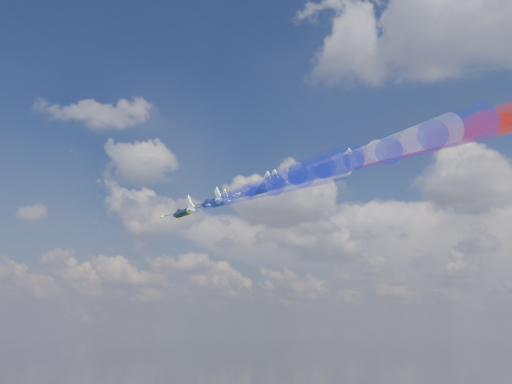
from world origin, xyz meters
The scene contains 16 objects.
jet_lead centered at (0.24, 10.66, 161.57)m, with size 10.85×13.57×3.62m, color black, non-canonical shape.
trail_lead centered at (26.73, -5.16, 159.43)m, with size 4.52×49.89×4.52m, color white, non-canonical shape.
jet_inner_left centered at (8.35, -3.57, 158.10)m, with size 10.85×13.57×3.62m, color black, non-canonical shape.
trail_inner_left centered at (34.85, -19.39, 155.96)m, with size 4.52×49.89×4.52m, color #1826D2, non-canonical shape.
jet_inner_right centered at (16.98, 13.32, 164.75)m, with size 10.85×13.57×3.62m, color black, non-canonical shape.
trail_inner_right centered at (43.48, -2.50, 162.62)m, with size 4.52×49.89×4.52m, color red, non-canonical shape.
jet_outer_left centered at (12.16, -18.04, 152.91)m, with size 10.85×13.57×3.62m, color black, non-canonical shape.
trail_outer_left centered at (38.66, -33.86, 150.78)m, with size 4.52×49.89×4.52m, color #1826D2, non-canonical shape.
jet_center_third centered at (22.61, -2.14, 160.39)m, with size 10.85×13.57×3.62m, color black, non-canonical shape.
trail_center_third centered at (49.11, -17.97, 158.25)m, with size 4.52×49.89×4.52m, color white, non-canonical shape.
jet_outer_right centered at (32.64, 16.23, 166.67)m, with size 10.85×13.57×3.62m, color black, non-canonical shape.
trail_outer_right centered at (59.13, 0.41, 164.53)m, with size 4.52×49.89×4.52m, color red, non-canonical shape.
jet_rear_left centered at (29.74, -16.46, 155.69)m, with size 10.85×13.57×3.62m, color black, non-canonical shape.
trail_rear_left centered at (56.23, -32.28, 153.56)m, with size 4.52×49.89×4.52m, color #1826D2, non-canonical shape.
jet_rear_right centered at (38.67, 0.76, 163.16)m, with size 10.85×13.57×3.62m, color black, non-canonical shape.
trail_rear_right centered at (65.17, -15.06, 161.03)m, with size 4.52×49.89×4.52m, color red, non-canonical shape.
Camera 1 is at (90.30, -111.46, 128.89)m, focal length 42.14 mm.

